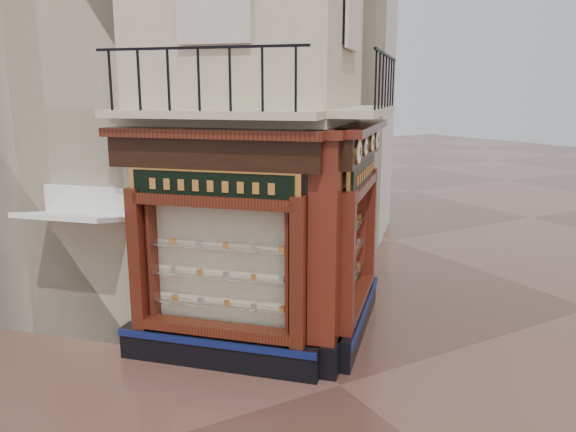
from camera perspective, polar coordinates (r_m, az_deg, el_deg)
ground at (r=9.30m, az=5.31°, el=-16.73°), size 80.00×80.00×0.00m
main_building at (r=13.70m, az=-9.79°, el=18.46°), size 11.31×11.31×12.00m
neighbour_left at (r=15.45m, az=-21.99°, el=15.20°), size 11.31×11.31×11.00m
neighbour_right at (r=16.89m, az=-4.50°, el=15.73°), size 11.31×11.31×11.00m
shopfront_left at (r=9.19m, az=-7.34°, el=-3.76°), size 2.86×2.86×3.98m
shopfront_right at (r=10.53m, az=6.96°, el=-1.65°), size 2.86×2.86×3.98m
corner_pilaster at (r=8.92m, az=3.73°, el=-4.39°), size 0.85×0.85×3.98m
balcony at (r=9.38m, az=0.57°, el=10.56°), size 5.94×2.97×1.03m
clock_a at (r=8.90m, az=7.12°, el=6.51°), size 0.32×0.32×0.41m
clock_b at (r=9.68m, az=7.81°, el=6.96°), size 0.26×0.26×0.31m
clock_c at (r=10.57m, az=8.49°, el=7.40°), size 0.29×0.29×0.36m
clock_d at (r=11.31m, az=8.97°, el=7.71°), size 0.32×0.32×0.41m
awning at (r=10.85m, az=-20.13°, el=-13.02°), size 1.87×1.87×0.25m
signboard_left at (r=8.88m, az=-7.74°, el=3.09°), size 2.09×2.09×0.56m
signboard_right at (r=10.31m, az=7.55°, el=4.39°), size 2.08×2.08×0.56m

